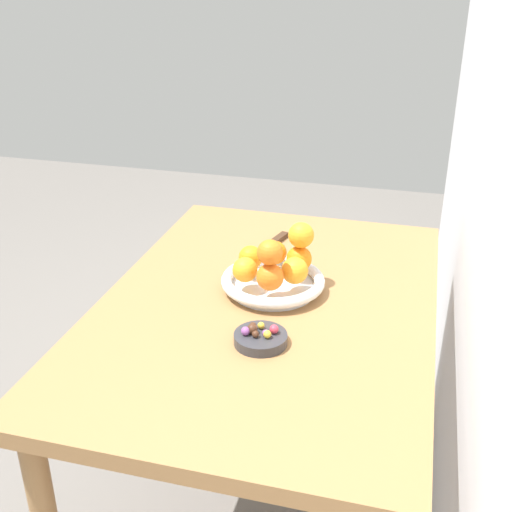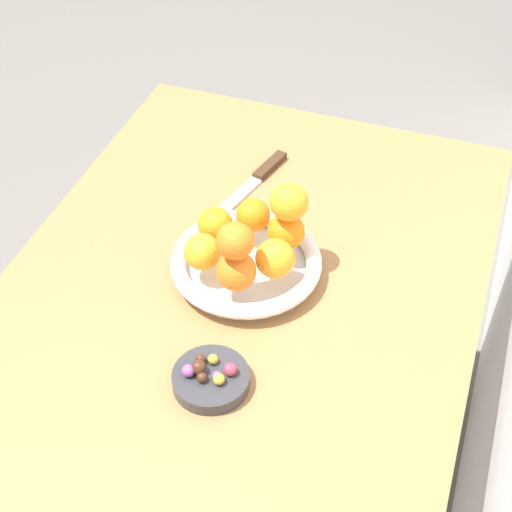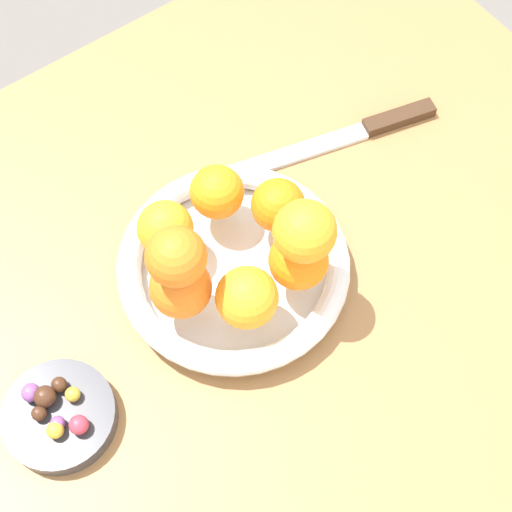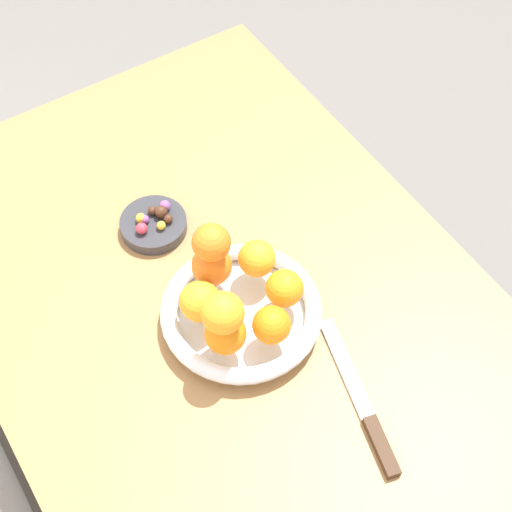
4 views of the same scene
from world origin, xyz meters
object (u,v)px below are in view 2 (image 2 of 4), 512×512
object	(u,v)px
candy_dish	(211,379)
orange_1	(275,258)
orange_4	(215,224)
orange_5	(202,252)
dining_table	(235,333)
candy_ball_1	(202,377)
orange_6	(289,202)
candy_ball_3	(213,359)
fruit_bowl	(245,263)
orange_2	(286,232)
knife	(252,183)
candy_ball_2	(230,369)
candy_ball_4	(219,379)
candy_ball_5	(186,370)
orange_0	(236,271)
candy_ball_7	(217,376)
candy_ball_6	(201,359)
orange_7	(235,241)
orange_3	(253,215)
candy_ball_0	(199,367)

from	to	relation	value
candy_dish	orange_1	world-z (taller)	orange_1
orange_4	orange_5	size ratio (longest dim) A/B	0.99
dining_table	orange_4	distance (m)	0.19
orange_1	orange_4	bearing A→B (deg)	-111.40
orange_4	candy_ball_1	size ratio (longest dim) A/B	3.86
orange_6	candy_ball_3	size ratio (longest dim) A/B	4.07
fruit_bowl	orange_2	distance (m)	0.08
orange_2	knife	bearing A→B (deg)	-145.70
fruit_bowl	candy_ball_2	size ratio (longest dim) A/B	12.95
orange_4	orange_6	world-z (taller)	orange_6
orange_6	candy_ball_4	xyz separation A→B (m)	(0.28, -0.01, -0.10)
candy_ball_3	candy_ball_5	size ratio (longest dim) A/B	0.81
orange_2	candy_ball_4	world-z (taller)	orange_2
candy_ball_4	orange_4	bearing A→B (deg)	-157.78
candy_ball_2	orange_6	bearing A→B (deg)	179.80
orange_0	candy_ball_2	size ratio (longest dim) A/B	3.27
fruit_bowl	orange_5	xyz separation A→B (m)	(0.04, -0.06, 0.05)
orange_1	knife	xyz separation A→B (m)	(-0.24, -0.12, -0.07)
dining_table	candy_ball_3	distance (m)	0.19
orange_0	orange_4	xyz separation A→B (m)	(-0.09, -0.07, -0.00)
candy_ball_7	candy_ball_1	bearing A→B (deg)	-63.35
candy_ball_2	candy_ball_6	size ratio (longest dim) A/B	1.25
orange_4	orange_7	world-z (taller)	orange_7
dining_table	orange_4	xyz separation A→B (m)	(-0.08, -0.06, 0.16)
orange_2	orange_5	xyz separation A→B (m)	(0.09, -0.11, -0.00)
candy_ball_1	orange_3	bearing A→B (deg)	-173.88
candy_ball_6	candy_ball_7	size ratio (longest dim) A/B	1.05
orange_1	candy_ball_6	size ratio (longest dim) A/B	4.09
orange_7	candy_ball_1	xyz separation A→B (m)	(0.18, 0.01, -0.10)
fruit_bowl	orange_3	size ratio (longest dim) A/B	4.32
orange_7	candy_ball_6	xyz separation A→B (m)	(0.15, 0.00, -0.10)
candy_ball_1	candy_ball_7	distance (m)	0.02
dining_table	candy_ball_1	world-z (taller)	candy_ball_1
orange_1	candy_ball_1	size ratio (longest dim) A/B	4.18
candy_ball_0	candy_ball_6	xyz separation A→B (m)	(-0.02, -0.00, -0.00)
orange_3	orange_6	bearing A→B (deg)	72.38
orange_7	candy_ball_3	bearing A→B (deg)	6.73
orange_4	orange_5	distance (m)	0.07
candy_ball_7	knife	xyz separation A→B (m)	(-0.46, -0.11, -0.02)
orange_7	dining_table	bearing A→B (deg)	-141.77
orange_6	orange_5	bearing A→B (deg)	-51.70
dining_table	orange_6	bearing A→B (deg)	151.04
fruit_bowl	candy_ball_3	xyz separation A→B (m)	(0.21, 0.03, 0.01)
orange_0	orange_4	bearing A→B (deg)	-142.48
orange_3	knife	xyz separation A→B (m)	(-0.16, -0.06, -0.06)
knife	orange_3	bearing A→B (deg)	20.29
candy_ball_7	orange_0	bearing A→B (deg)	-169.15
candy_ball_4	candy_ball_2	bearing A→B (deg)	156.08
orange_5	orange_1	bearing A→B (deg)	100.86
dining_table	fruit_bowl	size ratio (longest dim) A/B	4.45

